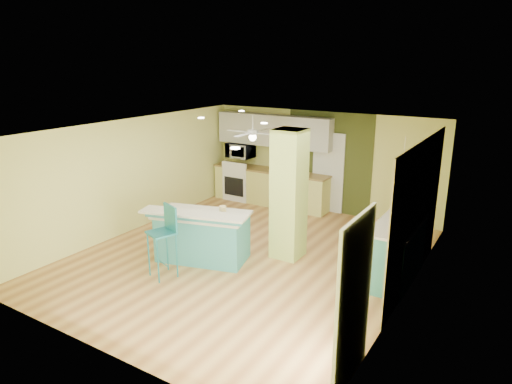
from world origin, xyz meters
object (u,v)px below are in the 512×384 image
at_px(peninsula, 202,235).
at_px(bar_stool, 165,230).
at_px(canister, 223,210).
at_px(side_counter, 396,251).
at_px(fruit_bowl, 284,170).

height_order(peninsula, bar_stool, bar_stool).
xyz_separation_m(bar_stool, canister, (0.45, 1.08, 0.13)).
relative_size(peninsula, canister, 13.90).
distance_m(bar_stool, side_counter, 4.01).
xyz_separation_m(bar_stool, fruit_bowl, (-0.13, 4.56, 0.11)).
bearing_deg(side_counter, canister, -163.73).
bearing_deg(peninsula, side_counter, 2.91).
relative_size(bar_stool, fruit_bowl, 4.33).
height_order(bar_stool, side_counter, bar_stool).
height_order(peninsula, side_counter, peninsula).
bearing_deg(peninsula, fruit_bowl, 78.48).
bearing_deg(fruit_bowl, peninsula, -86.28).
height_order(peninsula, fruit_bowl, peninsula).
bearing_deg(peninsula, canister, 17.78).
bearing_deg(canister, fruit_bowl, 99.44).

